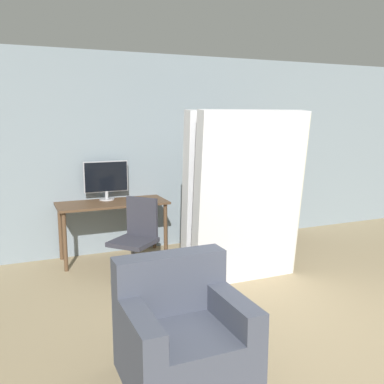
{
  "coord_description": "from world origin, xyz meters",
  "views": [
    {
      "loc": [
        -2.33,
        -2.35,
        1.85
      ],
      "look_at": [
        -0.54,
        1.85,
        1.05
      ],
      "focal_mm": 40.0,
      "sensor_mm": 36.0,
      "label": 1
    }
  ],
  "objects_px": {
    "mattress_near": "(250,198)",
    "mattress_far": "(236,194)",
    "office_chair": "(136,248)",
    "armchair": "(182,335)",
    "monitor": "(106,178)",
    "bookshelf": "(252,185)"
  },
  "relations": [
    {
      "from": "mattress_near",
      "to": "mattress_far",
      "type": "distance_m",
      "value": 0.32
    },
    {
      "from": "mattress_near",
      "to": "mattress_far",
      "type": "height_order",
      "value": "same"
    },
    {
      "from": "armchair",
      "to": "office_chair",
      "type": "bearing_deg",
      "value": 84.0
    },
    {
      "from": "bookshelf",
      "to": "mattress_near",
      "type": "bearing_deg",
      "value": -121.93
    },
    {
      "from": "mattress_far",
      "to": "office_chair",
      "type": "bearing_deg",
      "value": 169.38
    },
    {
      "from": "monitor",
      "to": "bookshelf",
      "type": "distance_m",
      "value": 2.27
    },
    {
      "from": "mattress_far",
      "to": "armchair",
      "type": "bearing_deg",
      "value": -128.77
    },
    {
      "from": "armchair",
      "to": "mattress_near",
      "type": "bearing_deg",
      "value": 45.29
    },
    {
      "from": "mattress_near",
      "to": "mattress_far",
      "type": "bearing_deg",
      "value": 90.0
    },
    {
      "from": "office_chair",
      "to": "armchair",
      "type": "distance_m",
      "value": 1.92
    },
    {
      "from": "bookshelf",
      "to": "mattress_near",
      "type": "relative_size",
      "value": 0.88
    },
    {
      "from": "office_chair",
      "to": "mattress_near",
      "type": "bearing_deg",
      "value": -24.84
    },
    {
      "from": "office_chair",
      "to": "mattress_far",
      "type": "distance_m",
      "value": 1.31
    },
    {
      "from": "monitor",
      "to": "mattress_far",
      "type": "xyz_separation_m",
      "value": [
        1.25,
        -1.27,
        -0.08
      ]
    },
    {
      "from": "mattress_near",
      "to": "armchair",
      "type": "xyz_separation_m",
      "value": [
        -1.36,
        -1.37,
        -0.65
      ]
    },
    {
      "from": "armchair",
      "to": "mattress_far",
      "type": "bearing_deg",
      "value": 51.23
    },
    {
      "from": "mattress_far",
      "to": "mattress_near",
      "type": "bearing_deg",
      "value": -90.0
    },
    {
      "from": "bookshelf",
      "to": "mattress_near",
      "type": "xyz_separation_m",
      "value": [
        -1.0,
        -1.61,
        0.14
      ]
    },
    {
      "from": "office_chair",
      "to": "mattress_near",
      "type": "distance_m",
      "value": 1.4
    },
    {
      "from": "mattress_near",
      "to": "armchair",
      "type": "bearing_deg",
      "value": -134.71
    },
    {
      "from": "mattress_far",
      "to": "armchair",
      "type": "height_order",
      "value": "mattress_far"
    },
    {
      "from": "armchair",
      "to": "monitor",
      "type": "bearing_deg",
      "value": 87.92
    }
  ]
}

